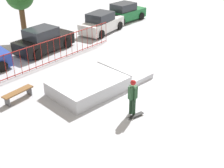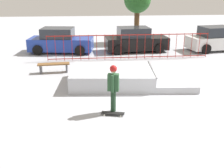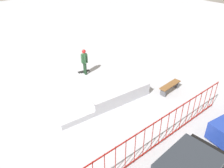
{
  "view_description": "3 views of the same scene",
  "coord_description": "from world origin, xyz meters",
  "px_view_note": "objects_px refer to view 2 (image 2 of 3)",
  "views": [
    {
      "loc": [
        -10.65,
        -8.25,
        7.4
      ],
      "look_at": [
        -1.26,
        0.01,
        0.9
      ],
      "focal_mm": 48.09,
      "sensor_mm": 36.0,
      "label": 1
    },
    {
      "loc": [
        -2.36,
        -10.36,
        4.28
      ],
      "look_at": [
        -1.61,
        -1.3,
        1.0
      ],
      "focal_mm": 44.62,
      "sensor_mm": 36.0,
      "label": 2
    },
    {
      "loc": [
        5.46,
        10.07,
        7.23
      ],
      "look_at": [
        -1.5,
        1.47,
        0.6
      ],
      "focal_mm": 36.61,
      "sensor_mm": 36.0,
      "label": 3
    }
  ],
  "objects_px": {
    "park_bench": "(54,66)",
    "parked_car_blue": "(60,41)",
    "parked_car_black": "(136,40)",
    "skater": "(113,85)",
    "skateboard": "(113,113)",
    "skate_ramp": "(123,77)",
    "distant_tree": "(137,1)",
    "parked_car_white": "(217,39)"
  },
  "relations": [
    {
      "from": "parked_car_black",
      "to": "distant_tree",
      "type": "relative_size",
      "value": 1.0
    },
    {
      "from": "parked_car_black",
      "to": "distant_tree",
      "type": "distance_m",
      "value": 3.95
    },
    {
      "from": "skateboard",
      "to": "distant_tree",
      "type": "bearing_deg",
      "value": 89.97
    },
    {
      "from": "skater",
      "to": "park_bench",
      "type": "distance_m",
      "value": 5.61
    },
    {
      "from": "skate_ramp",
      "to": "parked_car_blue",
      "type": "relative_size",
      "value": 1.3
    },
    {
      "from": "skater",
      "to": "parked_car_white",
      "type": "height_order",
      "value": "skater"
    },
    {
      "from": "park_bench",
      "to": "parked_car_blue",
      "type": "height_order",
      "value": "parked_car_blue"
    },
    {
      "from": "skate_ramp",
      "to": "parked_car_black",
      "type": "height_order",
      "value": "parked_car_black"
    },
    {
      "from": "skateboard",
      "to": "parked_car_black",
      "type": "bearing_deg",
      "value": 89.2
    },
    {
      "from": "park_bench",
      "to": "distant_tree",
      "type": "relative_size",
      "value": 0.39
    },
    {
      "from": "skateboard",
      "to": "park_bench",
      "type": "xyz_separation_m",
      "value": [
        -2.58,
        5.16,
        0.28
      ]
    },
    {
      "from": "skate_ramp",
      "to": "parked_car_black",
      "type": "bearing_deg",
      "value": 80.04
    },
    {
      "from": "parked_car_black",
      "to": "skate_ramp",
      "type": "bearing_deg",
      "value": -108.82
    },
    {
      "from": "skater",
      "to": "skateboard",
      "type": "relative_size",
      "value": 2.09
    },
    {
      "from": "skate_ramp",
      "to": "park_bench",
      "type": "distance_m",
      "value": 3.86
    },
    {
      "from": "park_bench",
      "to": "parked_car_black",
      "type": "relative_size",
      "value": 0.39
    },
    {
      "from": "parked_car_white",
      "to": "skateboard",
      "type": "bearing_deg",
      "value": -139.11
    },
    {
      "from": "skater",
      "to": "skateboard",
      "type": "xyz_separation_m",
      "value": [
        -0.04,
        -0.24,
        -0.93
      ]
    },
    {
      "from": "skater",
      "to": "skate_ramp",
      "type": "bearing_deg",
      "value": 90.46
    },
    {
      "from": "parked_car_blue",
      "to": "park_bench",
      "type": "bearing_deg",
      "value": -82.15
    },
    {
      "from": "parked_car_black",
      "to": "skateboard",
      "type": "bearing_deg",
      "value": -108.35
    },
    {
      "from": "parked_car_blue",
      "to": "parked_car_black",
      "type": "height_order",
      "value": "same"
    },
    {
      "from": "park_bench",
      "to": "parked_car_blue",
      "type": "relative_size",
      "value": 0.38
    },
    {
      "from": "skater",
      "to": "distant_tree",
      "type": "relative_size",
      "value": 0.41
    },
    {
      "from": "skater",
      "to": "parked_car_white",
      "type": "bearing_deg",
      "value": 63.09
    },
    {
      "from": "skater",
      "to": "skateboard",
      "type": "distance_m",
      "value": 0.96
    },
    {
      "from": "skater",
      "to": "parked_car_black",
      "type": "height_order",
      "value": "skater"
    },
    {
      "from": "skate_ramp",
      "to": "park_bench",
      "type": "bearing_deg",
      "value": 152.81
    },
    {
      "from": "skater",
      "to": "parked_car_blue",
      "type": "distance_m",
      "value": 9.83
    },
    {
      "from": "distant_tree",
      "to": "parked_car_blue",
      "type": "bearing_deg",
      "value": -151.73
    },
    {
      "from": "skateboard",
      "to": "skate_ramp",
      "type": "bearing_deg",
      "value": 90.18
    },
    {
      "from": "skater",
      "to": "skateboard",
      "type": "bearing_deg",
      "value": -84.96
    },
    {
      "from": "parked_car_white",
      "to": "distant_tree",
      "type": "height_order",
      "value": "distant_tree"
    },
    {
      "from": "skate_ramp",
      "to": "parked_car_blue",
      "type": "bearing_deg",
      "value": 121.26
    },
    {
      "from": "skate_ramp",
      "to": "parked_car_white",
      "type": "height_order",
      "value": "parked_car_white"
    },
    {
      "from": "park_bench",
      "to": "skate_ramp",
      "type": "bearing_deg",
      "value": -31.44
    },
    {
      "from": "park_bench",
      "to": "parked_car_blue",
      "type": "bearing_deg",
      "value": 90.58
    },
    {
      "from": "park_bench",
      "to": "parked_car_black",
      "type": "xyz_separation_m",
      "value": [
        4.92,
        4.43,
        0.37
      ]
    },
    {
      "from": "parked_car_white",
      "to": "skater",
      "type": "bearing_deg",
      "value": -139.7
    },
    {
      "from": "parked_car_blue",
      "to": "distant_tree",
      "type": "xyz_separation_m",
      "value": [
        5.55,
        2.98,
        2.39
      ]
    },
    {
      "from": "skateboard",
      "to": "parked_car_black",
      "type": "distance_m",
      "value": 9.89
    },
    {
      "from": "parked_car_blue",
      "to": "parked_car_black",
      "type": "bearing_deg",
      "value": 5.95
    }
  ]
}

